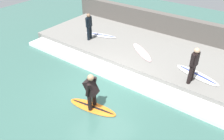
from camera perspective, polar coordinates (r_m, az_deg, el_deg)
ground_plane at (r=9.36m, az=-2.35°, el=-5.35°), size 28.00×28.00×0.00m
concrete_ledge at (r=12.03m, az=9.20°, el=4.88°), size 4.40×12.86×0.39m
back_wall at (r=13.83m, az=14.32°, el=10.80°), size 0.50×13.50×1.54m
wave_foam_crest at (r=10.10m, az=1.92°, el=-1.43°), size 0.94×12.22×0.18m
surfboard_riding at (r=8.56m, az=-5.11°, el=-9.66°), size 0.88×2.05×0.07m
surfer_riding at (r=8.01m, az=-5.41°, el=-5.22°), size 0.58×0.55×1.48m
surfer_waiting_near at (r=9.29m, az=20.59°, el=1.59°), size 0.54×0.26×1.58m
surfboard_waiting_near at (r=10.25m, az=21.27°, el=-1.18°), size 1.08×2.14×0.07m
surfer_waiting_far at (r=12.52m, az=-6.03°, el=11.58°), size 0.50×0.28×1.51m
surfboard_waiting_far at (r=13.21m, az=-2.92°, el=9.08°), size 0.94×2.03×0.07m
surfboard_spare at (r=11.45m, az=7.81°, el=4.74°), size 1.61×1.92×0.06m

